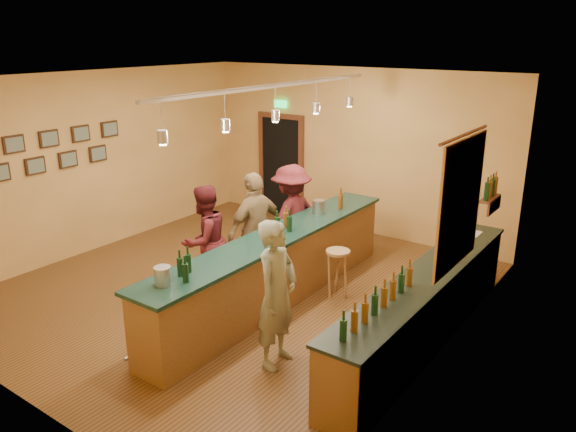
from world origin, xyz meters
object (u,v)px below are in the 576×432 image
Objects in this scene: tasting_bar at (276,263)px; customer_c at (291,218)px; customer_a at (205,241)px; customer_b at (256,230)px; back_counter at (424,307)px; bartender at (277,294)px; bar_stool at (338,260)px.

tasting_bar is 1.31m from customer_c.
customer_a is 0.80m from customer_b.
tasting_bar is 3.01× the size of customer_a.
customer_a is 1.62m from customer_c.
back_counter is 3.32m from customer_a.
bartender is 2.23m from customer_b.
customer_b is (0.45, 0.66, 0.07)m from customer_a.
bar_stool is (1.25, 0.38, -0.31)m from customer_b.
back_counter reaches higher than bar_stool.
tasting_bar is 0.93m from bar_stool.
customer_b is at bearing -162.98° from bar_stool.
customer_b is at bearing 4.93° from customer_c.
bartender is at bearing 54.51° from customer_b.
customer_b is (-0.60, 0.28, 0.31)m from tasting_bar.
tasting_bar reaches higher than back_counter.
customer_c is at bearing 115.47° from tasting_bar.
back_counter is at bearing 4.68° from tasting_bar.
customer_c reaches higher than tasting_bar.
customer_b is (-1.58, 1.58, 0.01)m from bartender.
bartender is 2.01m from bar_stool.
back_counter is 2.84m from customer_b.
bartender is 1.01× the size of customer_c.
customer_c is at bearing -173.92° from customer_b.
customer_a is at bearing -159.79° from tasting_bar.
back_counter is at bearing -45.70° from bartender.
customer_b is at bearing 39.09° from bartender.
customer_a is (-2.03, 0.91, -0.06)m from bartender.
bartender reaches higher than bar_stool.
customer_a reaches higher than bar_stool.
back_counter is 0.89× the size of tasting_bar.
tasting_bar is at bearing 33.73° from customer_c.
back_counter is at bearing 102.62° from customer_a.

